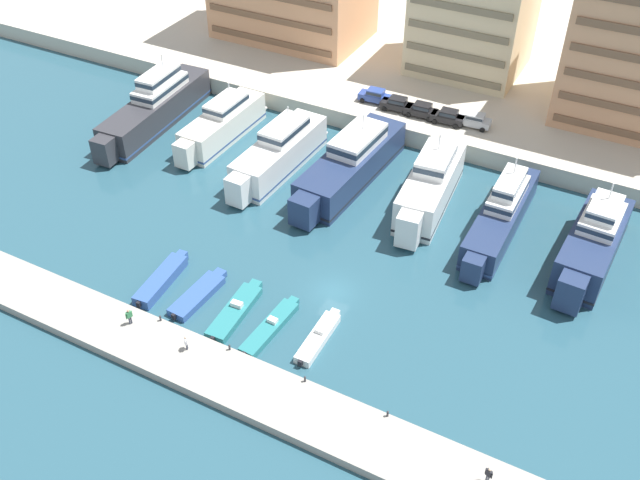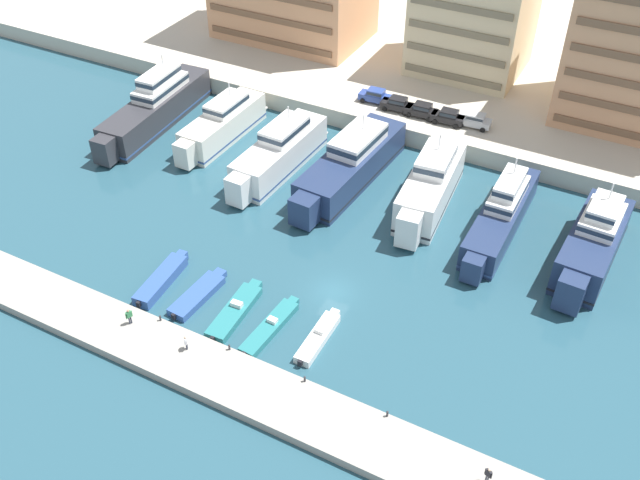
% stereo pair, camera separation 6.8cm
% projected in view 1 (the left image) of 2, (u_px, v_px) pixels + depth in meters
% --- Properties ---
extents(ground_plane, '(400.00, 400.00, 0.00)m').
position_uv_depth(ground_plane, '(333.00, 292.00, 68.92)').
color(ground_plane, '#285160').
extents(quay_promenade, '(180.00, 70.00, 2.37)m').
position_uv_depth(quay_promenade, '(516.00, 39.00, 110.93)').
color(quay_promenade, beige).
rests_on(quay_promenade, ground).
extents(pier_dock, '(120.00, 5.52, 0.89)m').
position_uv_depth(pier_dock, '(257.00, 392.00, 59.10)').
color(pier_dock, '#9E998E').
rests_on(pier_dock, ground).
extents(yacht_charcoal_far_left, '(5.47, 22.50, 8.50)m').
position_uv_depth(yacht_charcoal_far_left, '(155.00, 107.00, 91.94)').
color(yacht_charcoal_far_left, '#333338').
rests_on(yacht_charcoal_far_left, ground).
extents(yacht_ivory_left, '(4.20, 16.58, 6.81)m').
position_uv_depth(yacht_ivory_left, '(222.00, 124.00, 89.28)').
color(yacht_ivory_left, silver).
rests_on(yacht_ivory_left, ground).
extents(yacht_white_mid_left, '(4.81, 18.08, 7.29)m').
position_uv_depth(yacht_white_mid_left, '(279.00, 153.00, 83.83)').
color(yacht_white_mid_left, white).
rests_on(yacht_white_mid_left, ground).
extents(yacht_navy_center_left, '(6.09, 21.46, 7.35)m').
position_uv_depth(yacht_navy_center_left, '(350.00, 164.00, 82.04)').
color(yacht_navy_center_left, navy).
rests_on(yacht_navy_center_left, ground).
extents(yacht_white_center, '(5.59, 17.29, 7.83)m').
position_uv_depth(yacht_white_center, '(430.00, 186.00, 78.18)').
color(yacht_white_center, white).
rests_on(yacht_white_center, ground).
extents(yacht_navy_center_right, '(3.68, 19.41, 7.68)m').
position_uv_depth(yacht_navy_center_right, '(501.00, 213.00, 75.08)').
color(yacht_navy_center_right, navy).
rests_on(yacht_navy_center_right, ground).
extents(yacht_navy_mid_right, '(5.24, 16.90, 8.52)m').
position_uv_depth(yacht_navy_mid_right, '(593.00, 243.00, 70.61)').
color(yacht_navy_mid_right, navy).
rests_on(yacht_navy_mid_right, ground).
extents(motorboat_blue_far_left, '(2.39, 8.27, 1.10)m').
position_uv_depth(motorboat_blue_far_left, '(162.00, 279.00, 69.51)').
color(motorboat_blue_far_left, '#33569E').
rests_on(motorboat_blue_far_left, ground).
extents(motorboat_blue_left, '(2.35, 7.62, 0.83)m').
position_uv_depth(motorboat_blue_left, '(198.00, 295.00, 68.10)').
color(motorboat_blue_left, '#33569E').
rests_on(motorboat_blue_left, ground).
extents(motorboat_teal_mid_left, '(2.41, 8.56, 1.22)m').
position_uv_depth(motorboat_teal_mid_left, '(235.00, 311.00, 66.39)').
color(motorboat_teal_mid_left, teal).
rests_on(motorboat_teal_mid_left, ground).
extents(motorboat_teal_center_left, '(2.06, 8.46, 1.10)m').
position_uv_depth(motorboat_teal_center_left, '(270.00, 327.00, 64.85)').
color(motorboat_teal_center_left, teal).
rests_on(motorboat_teal_center_left, ground).
extents(motorboat_white_center, '(1.62, 7.33, 1.16)m').
position_uv_depth(motorboat_white_center, '(318.00, 337.00, 63.84)').
color(motorboat_white_center, white).
rests_on(motorboat_white_center, ground).
extents(car_blue_far_left, '(4.19, 2.10, 1.80)m').
position_uv_depth(car_blue_far_left, '(375.00, 95.00, 92.51)').
color(car_blue_far_left, '#28428E').
rests_on(car_blue_far_left, quay_promenade).
extents(car_black_left, '(4.19, 2.11, 1.80)m').
position_uv_depth(car_black_left, '(397.00, 104.00, 90.81)').
color(car_black_left, black).
rests_on(car_black_left, quay_promenade).
extents(car_black_mid_left, '(4.16, 2.04, 1.80)m').
position_uv_depth(car_black_mid_left, '(422.00, 110.00, 89.61)').
color(car_black_mid_left, black).
rests_on(car_black_mid_left, quay_promenade).
extents(car_black_center_left, '(4.19, 2.10, 1.80)m').
position_uv_depth(car_black_center_left, '(448.00, 116.00, 88.34)').
color(car_black_center_left, black).
rests_on(car_black_center_left, quay_promenade).
extents(car_silver_center, '(4.20, 2.13, 1.80)m').
position_uv_depth(car_silver_center, '(475.00, 120.00, 87.68)').
color(car_silver_center, '#B7BCC1').
rests_on(car_silver_center, quay_promenade).
extents(apartment_block_left, '(14.94, 13.53, 17.99)m').
position_uv_depth(apartment_block_left, '(474.00, 12.00, 95.71)').
color(apartment_block_left, beige).
rests_on(apartment_block_left, quay_promenade).
extents(pedestrian_near_edge, '(0.38, 0.54, 1.55)m').
position_uv_depth(pedestrian_near_edge, '(186.00, 342.00, 61.54)').
color(pedestrian_near_edge, '#282D3D').
rests_on(pedestrian_near_edge, pier_dock).
extents(pedestrian_mid_deck, '(0.61, 0.37, 1.66)m').
position_uv_depth(pedestrian_mid_deck, '(489.00, 474.00, 51.58)').
color(pedestrian_mid_deck, '#4C515B').
rests_on(pedestrian_mid_deck, pier_dock).
extents(pedestrian_far_side, '(0.38, 0.63, 1.71)m').
position_uv_depth(pedestrian_far_side, '(129.00, 316.00, 63.83)').
color(pedestrian_far_side, '#282D3D').
rests_on(pedestrian_far_side, pier_dock).
extents(bollard_west, '(0.20, 0.20, 0.61)m').
position_uv_depth(bollard_west, '(160.00, 318.00, 64.56)').
color(bollard_west, '#2D2D33').
rests_on(bollard_west, pier_dock).
extents(bollard_west_mid, '(0.20, 0.20, 0.61)m').
position_uv_depth(bollard_west_mid, '(229.00, 347.00, 61.87)').
color(bollard_west_mid, '#2D2D33').
rests_on(bollard_west_mid, pier_dock).
extents(bollard_east_mid, '(0.20, 0.20, 0.61)m').
position_uv_depth(bollard_east_mid, '(305.00, 379.00, 59.17)').
color(bollard_east_mid, '#2D2D33').
rests_on(bollard_east_mid, pier_dock).
extents(bollard_east, '(0.20, 0.20, 0.61)m').
position_uv_depth(bollard_east, '(388.00, 413.00, 56.48)').
color(bollard_east, '#2D2D33').
rests_on(bollard_east, pier_dock).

